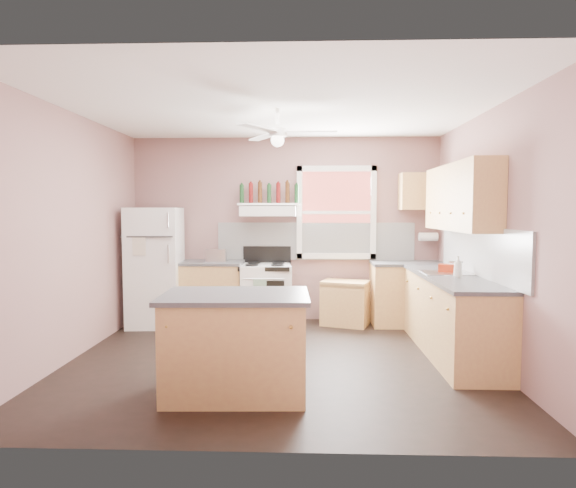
{
  "coord_description": "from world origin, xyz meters",
  "views": [
    {
      "loc": [
        0.29,
        -5.13,
        1.63
      ],
      "look_at": [
        0.1,
        0.3,
        1.25
      ],
      "focal_mm": 30.0,
      "sensor_mm": 36.0,
      "label": 1
    }
  ],
  "objects_px": {
    "stove": "(266,294)",
    "cart": "(345,303)",
    "island": "(236,346)",
    "refrigerator": "(155,267)",
    "toaster": "(216,256)"
  },
  "relations": [
    {
      "from": "stove",
      "to": "cart",
      "type": "xyz_separation_m",
      "value": [
        1.13,
        -0.01,
        -0.11
      ]
    },
    {
      "from": "island",
      "to": "refrigerator",
      "type": "bearing_deg",
      "value": 118.71
    },
    {
      "from": "refrigerator",
      "to": "toaster",
      "type": "height_order",
      "value": "refrigerator"
    },
    {
      "from": "toaster",
      "to": "refrigerator",
      "type": "bearing_deg",
      "value": -177.17
    },
    {
      "from": "toaster",
      "to": "cart",
      "type": "relative_size",
      "value": 0.44
    },
    {
      "from": "island",
      "to": "stove",
      "type": "bearing_deg",
      "value": 86.8
    },
    {
      "from": "refrigerator",
      "to": "toaster",
      "type": "relative_size",
      "value": 5.95
    },
    {
      "from": "stove",
      "to": "island",
      "type": "distance_m",
      "value": 2.64
    },
    {
      "from": "stove",
      "to": "island",
      "type": "height_order",
      "value": "same"
    },
    {
      "from": "refrigerator",
      "to": "cart",
      "type": "relative_size",
      "value": 2.63
    },
    {
      "from": "cart",
      "to": "island",
      "type": "relative_size",
      "value": 0.52
    },
    {
      "from": "refrigerator",
      "to": "island",
      "type": "bearing_deg",
      "value": -63.2
    },
    {
      "from": "cart",
      "to": "island",
      "type": "height_order",
      "value": "island"
    },
    {
      "from": "stove",
      "to": "island",
      "type": "xyz_separation_m",
      "value": [
        -0.05,
        -2.64,
        0.0
      ]
    },
    {
      "from": "toaster",
      "to": "cart",
      "type": "xyz_separation_m",
      "value": [
        1.84,
        0.03,
        -0.67
      ]
    }
  ]
}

